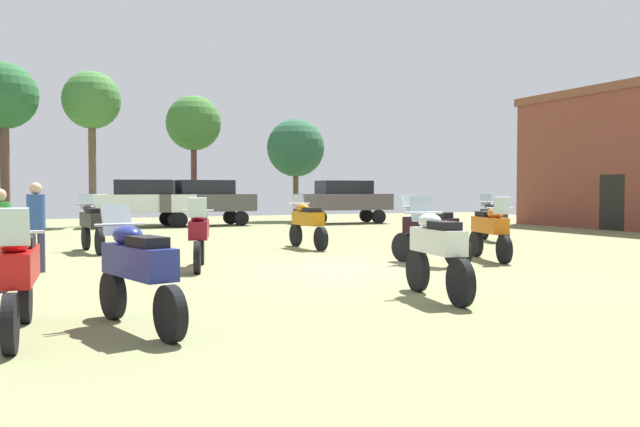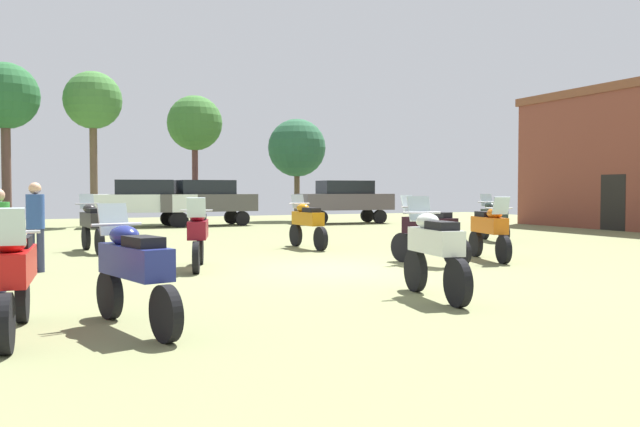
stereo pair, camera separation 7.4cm
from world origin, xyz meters
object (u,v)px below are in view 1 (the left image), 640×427
motorcycle_7 (429,231)px  motorcycle_9 (138,268)px  motorcycle_6 (199,234)px  motorcycle_11 (490,229)px  motorcycle_1 (92,224)px  person_1 (36,220)px  car_1 (344,198)px  tree_2 (296,148)px  motorcycle_8 (493,218)px  tree_5 (92,102)px  person_2 (0,232)px  motorcycle_4 (307,222)px  motorcycle_12 (437,249)px  motorcycle_2 (18,273)px  car_2 (143,199)px  car_3 (204,199)px  tree_6 (4,98)px  tree_1 (194,124)px

motorcycle_7 → motorcycle_9: bearing=-164.7°
motorcycle_6 → motorcycle_9: size_ratio=0.98×
motorcycle_11 → motorcycle_9: bearing=42.0°
motorcycle_1 → motorcycle_9: (-0.31, -10.04, -0.02)m
motorcycle_1 → person_1: (-1.34, -3.91, 0.29)m
motorcycle_9 → car_1: car_1 is taller
person_1 → tree_2: tree_2 is taller
motorcycle_7 → motorcycle_8: 7.08m
motorcycle_1 → person_1: 4.15m
motorcycle_9 → tree_5: 23.11m
car_1 → person_2: (-13.90, -16.38, -0.22)m
motorcycle_1 → motorcycle_4: size_ratio=1.04×
motorcycle_9 → car_1: 23.59m
person_1 → car_1: bearing=46.1°
motorcycle_8 → car_1: size_ratio=0.49×
person_1 → motorcycle_6: bearing=-13.5°
motorcycle_6 → motorcycle_12: size_ratio=1.01×
tree_2 → motorcycle_4: bearing=-110.4°
person_1 → motorcycle_2: bearing=-92.4°
person_1 → car_2: bearing=73.6°
motorcycle_11 → tree_5: tree_5 is taller
motorcycle_8 → person_1: (-13.05, -2.68, 0.31)m
car_2 → tree_5: 4.93m
tree_2 → car_3: bearing=-153.1°
car_1 → tree_6: (-14.40, 2.36, 4.19)m
tree_5 → motorcycle_8: bearing=-52.3°
motorcycle_4 → motorcycle_9: bearing=-126.7°
motorcycle_2 → motorcycle_8: (13.29, 8.71, 0.01)m
motorcycle_2 → motorcycle_11: (9.72, 4.31, 0.00)m
tree_6 → tree_2: bearing=4.6°
motorcycle_7 → person_2: (-8.25, -0.44, 0.22)m
motorcycle_2 → car_1: 24.20m
motorcycle_8 → tree_5: tree_5 is taller
car_3 → person_1: 16.20m
motorcycle_4 → motorcycle_11: bearing=-62.2°
motorcycle_9 → car_2: bearing=66.4°
motorcycle_1 → motorcycle_7: motorcycle_7 is taller
motorcycle_12 → car_2: size_ratio=0.47×
motorcycle_12 → tree_2: tree_2 is taller
motorcycle_2 → person_2: size_ratio=1.37×
motorcycle_8 → motorcycle_12: 11.33m
motorcycle_6 → tree_1: tree_1 is taller
motorcycle_7 → person_2: size_ratio=1.28×
motorcycle_12 → person_2: bearing=159.2°
motorcycle_11 → person_1: (-9.49, 1.72, 0.31)m
motorcycle_8 → tree_1: 16.35m
person_1 → tree_1: (7.05, 17.36, 3.67)m
motorcycle_8 → car_2: car_2 is taller
motorcycle_8 → person_1: person_1 is taller
tree_2 → tree_5: 10.08m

